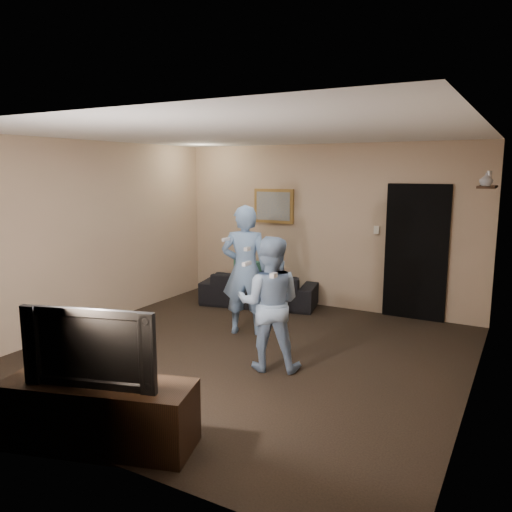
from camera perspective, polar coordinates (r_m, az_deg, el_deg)
The scene contains 19 objects.
ground at distance 6.17m, azimuth -1.09°, elevation -11.03°, with size 5.00×5.00×0.00m, color black.
ceiling at distance 5.78m, azimuth -1.18°, elevation 13.83°, with size 5.00×5.00×0.04m, color silver.
wall_back at distance 8.08m, azimuth 7.83°, elevation 3.35°, with size 5.00×0.04×2.60m, color tan.
wall_front at distance 3.92m, azimuth -19.86°, elevation -3.96°, with size 5.00×0.04×2.60m, color tan.
wall_left at distance 7.40m, azimuth -18.13°, elevation 2.37°, with size 0.04×5.00×2.60m, color tan.
wall_right at distance 5.08m, azimuth 24.06°, elevation -1.19°, with size 0.04×5.00×2.60m, color tan.
sofa at distance 8.20m, azimuth 0.37°, elevation -3.76°, with size 1.87×0.73×0.55m, color black.
throw_pillow at distance 8.25m, azimuth -0.92°, elevation -2.19°, with size 0.49×0.16×0.49m, color #194D41.
painting_frame at distance 8.39m, azimuth 2.05°, elevation 5.73°, with size 0.72×0.05×0.57m, color olive.
painting_canvas at distance 8.37m, azimuth 1.97°, elevation 5.72°, with size 0.62×0.01×0.47m, color slate.
doorway at distance 7.69m, azimuth 17.81°, elevation 0.39°, with size 0.90×0.06×2.00m, color black.
light_switch at distance 7.79m, azimuth 13.60°, elevation 2.93°, with size 0.08×0.02×0.12m, color silver.
wall_shelf at distance 6.81m, azimuth 24.94°, elevation 7.18°, with size 0.20×0.60×0.03m, color black.
shelf_vase at distance 6.55m, azimuth 24.83°, elevation 7.95°, with size 0.15×0.15×0.16m, color #9D9DA2.
shelf_figurine at distance 6.95m, azimuth 25.10°, elevation 8.07°, with size 0.06×0.06×0.18m, color #B7B7BB.
tv_console at distance 4.40m, azimuth -17.45°, elevation -16.89°, with size 1.55×0.50×0.55m, color black.
television at distance 4.17m, azimuth -17.88°, elevation -9.57°, with size 1.10×0.14×0.63m, color black.
wii_player_left at distance 6.67m, azimuth -1.25°, elevation -1.63°, with size 0.74×0.62×1.74m.
wii_player_right at distance 5.51m, azimuth 1.55°, elevation -5.44°, with size 0.87×0.78×1.49m.
Camera 1 is at (2.90, -4.98, 2.19)m, focal length 35.00 mm.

